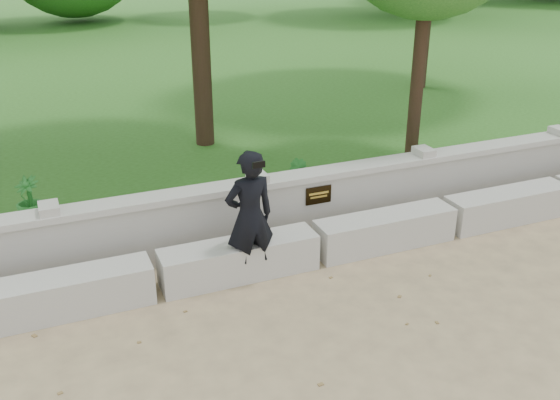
{
  "coord_description": "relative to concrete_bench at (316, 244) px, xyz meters",
  "views": [
    {
      "loc": [
        -3.04,
        -4.26,
        3.86
      ],
      "look_at": [
        -0.46,
        1.95,
        0.89
      ],
      "focal_mm": 40.0,
      "sensor_mm": 36.0,
      "label": 1
    }
  ],
  "objects": [
    {
      "name": "shrub_b",
      "position": [
        0.38,
        1.4,
        0.3
      ],
      "size": [
        0.33,
        0.37,
        0.56
      ],
      "primitive_type": "imported",
      "rotation": [
        0.0,
        0.0,
        1.89
      ],
      "color": "#256D27",
      "rests_on": "lawn"
    },
    {
      "name": "lawn",
      "position": [
        -0.0,
        12.1,
        -0.1
      ],
      "size": [
        40.0,
        22.0,
        0.25
      ],
      "primitive_type": "cube",
      "color": "#2B5719",
      "rests_on": "ground"
    },
    {
      "name": "shrub_d",
      "position": [
        -3.22,
        2.03,
        0.33
      ],
      "size": [
        0.46,
        0.46,
        0.62
      ],
      "primitive_type": "imported",
      "rotation": [
        0.0,
        0.0,
        5.48
      ],
      "color": "#256D27",
      "rests_on": "lawn"
    },
    {
      "name": "man_main",
      "position": [
        -0.9,
        -0.1,
        0.58
      ],
      "size": [
        0.61,
        0.55,
        1.61
      ],
      "color": "black",
      "rests_on": "ground"
    },
    {
      "name": "parapet_wall",
      "position": [
        0.0,
        0.7,
        0.24
      ],
      "size": [
        12.5,
        0.35,
        0.9
      ],
      "color": "#A6A39D",
      "rests_on": "ground"
    },
    {
      "name": "ground",
      "position": [
        -0.0,
        -1.9,
        -0.22
      ],
      "size": [
        80.0,
        80.0,
        0.0
      ],
      "primitive_type": "plane",
      "color": "tan",
      "rests_on": "ground"
    },
    {
      "name": "concrete_bench",
      "position": [
        0.0,
        0.0,
        0.0
      ],
      "size": [
        11.9,
        0.45,
        0.45
      ],
      "color": "#B1AEA7",
      "rests_on": "ground"
    }
  ]
}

